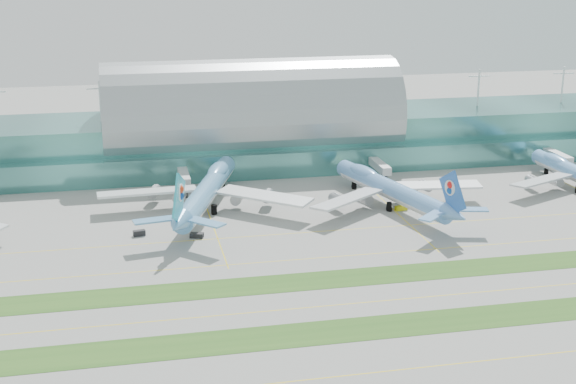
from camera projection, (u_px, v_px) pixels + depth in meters
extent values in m
plane|color=gray|center=(330.00, 283.00, 213.49)|extent=(700.00, 700.00, 0.00)
cube|color=#3D7A75|center=(251.00, 139.00, 332.45)|extent=(340.00, 42.00, 20.00)
cube|color=#3D7A75|center=(261.00, 165.00, 311.40)|extent=(340.00, 8.00, 10.00)
ellipsoid|color=#9EA5A8|center=(251.00, 115.00, 329.56)|extent=(340.00, 46.20, 16.17)
cylinder|color=white|center=(251.00, 96.00, 327.25)|extent=(0.80, 0.80, 16.00)
cube|color=#B2B7B7|center=(184.00, 175.00, 294.88)|extent=(3.50, 22.00, 3.00)
cylinder|color=black|center=(186.00, 192.00, 286.52)|extent=(1.00, 1.00, 4.00)
cube|color=#B2B7B7|center=(378.00, 165.00, 309.55)|extent=(3.50, 22.00, 3.00)
cylinder|color=black|center=(386.00, 180.00, 301.18)|extent=(1.00, 1.00, 4.00)
cube|color=#B2B7B7|center=(555.00, 155.00, 324.21)|extent=(3.50, 22.00, 3.00)
cylinder|color=black|center=(568.00, 170.00, 315.85)|extent=(1.00, 1.00, 4.00)
cube|color=#2D591E|center=(360.00, 329.00, 187.24)|extent=(420.00, 12.00, 0.08)
cube|color=#2D591E|center=(328.00, 279.00, 215.35)|extent=(420.00, 12.00, 0.08)
cube|color=yellow|center=(388.00, 371.00, 168.50)|extent=(420.00, 0.35, 0.01)
cube|color=yellow|center=(344.00, 304.00, 200.37)|extent=(420.00, 0.35, 0.01)
cube|color=yellow|center=(314.00, 258.00, 230.36)|extent=(420.00, 0.35, 0.01)
cube|color=yellow|center=(298.00, 233.00, 250.98)|extent=(420.00, 0.35, 0.01)
cylinder|color=#5D9BCE|center=(207.00, 191.00, 271.53)|extent=(28.54, 67.70, 6.91)
ellipsoid|color=#5D9BCE|center=(218.00, 170.00, 289.38)|extent=(12.91, 22.00, 4.92)
cone|color=#5D9BCE|center=(228.00, 163.00, 306.93)|extent=(8.32, 7.48, 6.91)
cone|color=#5D9BCE|center=(178.00, 224.00, 234.06)|extent=(9.41, 11.60, 6.56)
cube|color=white|center=(147.00, 192.00, 271.81)|extent=(33.88, 10.39, 1.36)
cylinder|color=gray|center=(167.00, 194.00, 277.64)|extent=(5.54, 7.02, 3.79)
cube|color=white|center=(264.00, 196.00, 267.28)|extent=(30.86, 28.12, 1.36)
cylinder|color=gray|center=(252.00, 197.00, 274.24)|extent=(5.54, 7.02, 3.79)
cube|color=#2DAFCA|center=(179.00, 199.00, 234.15)|extent=(5.30, 14.10, 16.07)
cylinder|color=white|center=(180.00, 193.00, 234.73)|extent=(2.65, 5.39, 5.35)
cylinder|color=black|center=(222.00, 184.00, 297.98)|extent=(2.01, 2.01, 3.34)
cylinder|color=black|center=(195.00, 209.00, 269.15)|extent=(2.01, 2.01, 3.34)
cylinder|color=black|center=(214.00, 209.00, 268.40)|extent=(2.01, 2.01, 3.34)
cylinder|color=#6197D6|center=(390.00, 189.00, 275.33)|extent=(22.17, 62.58, 6.31)
ellipsoid|color=#6197D6|center=(364.00, 172.00, 289.96)|extent=(10.68, 20.06, 4.49)
cone|color=#6197D6|center=(341.00, 166.00, 304.43)|extent=(7.39, 6.53, 6.31)
cone|color=#6197D6|center=(455.00, 215.00, 244.49)|extent=(8.13, 10.38, 5.99)
cube|color=silver|center=(348.00, 199.00, 265.87)|extent=(29.03, 24.40, 1.24)
cylinder|color=gray|center=(351.00, 199.00, 273.15)|extent=(4.77, 6.29, 3.46)
cube|color=silver|center=(437.00, 185.00, 281.55)|extent=(31.23, 11.44, 1.24)
cylinder|color=gray|center=(417.00, 189.00, 284.91)|extent=(4.77, 6.29, 3.46)
cube|color=blue|center=(453.00, 193.00, 244.39)|extent=(4.00, 13.08, 14.66)
cylinder|color=silver|center=(451.00, 188.00, 244.82)|extent=(2.13, 4.95, 4.88)
cylinder|color=black|center=(354.00, 185.00, 297.21)|extent=(1.83, 1.83, 3.05)
cylinder|color=black|center=(389.00, 207.00, 271.89)|extent=(1.83, 1.83, 3.05)
cylinder|color=black|center=(404.00, 204.00, 274.51)|extent=(1.83, 1.83, 3.05)
ellipsoid|color=#68A3E5|center=(556.00, 160.00, 309.60)|extent=(6.20, 17.69, 4.09)
cone|color=#68A3E5|center=(535.00, 155.00, 323.85)|extent=(5.94, 4.88, 5.75)
cube|color=silver|center=(542.00, 180.00, 289.58)|extent=(28.20, 17.86, 1.13)
cylinder|color=#999CA1|center=(544.00, 181.00, 295.77)|extent=(3.37, 5.23, 3.15)
cylinder|color=black|center=(546.00, 171.00, 316.62)|extent=(1.67, 1.67, 2.78)
cube|color=black|center=(139.00, 233.00, 248.31)|extent=(3.90, 2.33, 1.78)
cube|color=black|center=(197.00, 235.00, 246.80)|extent=(4.57, 3.33, 1.47)
cube|color=#C9C50B|center=(401.00, 208.00, 272.79)|extent=(4.39, 2.38, 1.56)
cube|color=black|center=(421.00, 205.00, 275.94)|extent=(3.66, 2.27, 1.32)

